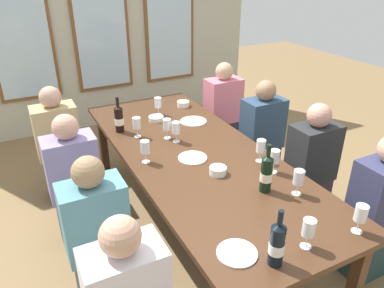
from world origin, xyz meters
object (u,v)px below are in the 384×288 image
(wine_glass_5, at_px, (137,124))
(seated_person_0, at_px, (59,147))
(wine_bottle_2, at_px, (277,244))
(seated_person_3, at_px, (376,213))
(wine_glass_3, at_px, (145,148))
(seated_person_5, at_px, (310,170))
(wine_glass_0, at_px, (309,229))
(seated_person_6, at_px, (75,185))
(wine_glass_9, at_px, (176,128))
(seated_person_4, at_px, (98,240))
(wine_bottle_1, at_px, (119,119))
(white_plate_0, at_px, (237,253))
(tasting_bowl_1, at_px, (183,104))
(wine_glass_8, at_px, (158,103))
(wine_glass_6, at_px, (167,126))
(dining_table, at_px, (196,160))
(tasting_bowl_0, at_px, (156,118))
(tasting_bowl_2, at_px, (218,170))
(seated_person_1, at_px, (223,114))
(wine_glass_4, at_px, (299,178))
(wine_glass_7, at_px, (261,147))
(wine_glass_1, at_px, (275,157))
(wine_bottle_0, at_px, (266,173))
(seated_person_7, at_px, (261,139))
(wine_glass_2, at_px, (361,214))
(white_plate_1, at_px, (193,121))

(wine_glass_5, height_order, seated_person_0, seated_person_0)
(wine_bottle_2, relative_size, seated_person_3, 0.29)
(wine_glass_3, xyz_separation_m, seated_person_5, (1.28, -0.39, -0.33))
(wine_glass_5, bearing_deg, wine_glass_0, -78.78)
(wine_bottle_2, distance_m, seated_person_6, 1.71)
(wine_glass_9, xyz_separation_m, seated_person_4, (-0.84, -0.64, -0.34))
(wine_glass_5, bearing_deg, wine_bottle_1, 119.90)
(white_plate_0, relative_size, tasting_bowl_1, 1.73)
(wine_glass_8, xyz_separation_m, wine_glass_9, (-0.09, -0.61, 0.00))
(wine_bottle_2, relative_size, wine_glass_6, 1.84)
(wine_glass_0, bearing_deg, dining_table, 91.43)
(seated_person_3, height_order, seated_person_6, same)
(wine_glass_6, distance_m, seated_person_6, 0.86)
(wine_bottle_2, height_order, wine_glass_8, wine_bottle_2)
(dining_table, xyz_separation_m, tasting_bowl_0, (-0.03, 0.74, 0.08))
(wine_bottle_2, bearing_deg, tasting_bowl_2, 77.92)
(wine_glass_6, bearing_deg, seated_person_1, 35.61)
(seated_person_0, relative_size, seated_person_5, 1.00)
(wine_glass_4, relative_size, wine_glass_5, 1.00)
(wine_glass_5, distance_m, seated_person_4, 1.10)
(wine_bottle_1, height_order, wine_glass_7, wine_bottle_1)
(seated_person_1, bearing_deg, wine_glass_7, -110.84)
(wine_glass_1, bearing_deg, seated_person_5, 16.49)
(wine_glass_7, bearing_deg, seated_person_1, 69.16)
(wine_glass_6, distance_m, wine_glass_7, 0.81)
(wine_glass_3, distance_m, seated_person_6, 0.65)
(wine_glass_5, bearing_deg, wine_bottle_0, -68.10)
(wine_glass_6, xyz_separation_m, seated_person_4, (-0.80, -0.73, -0.33))
(wine_glass_0, height_order, seated_person_5, seated_person_5)
(wine_glass_7, height_order, seated_person_7, seated_person_7)
(wine_glass_6, distance_m, wine_glass_8, 0.54)
(tasting_bowl_0, bearing_deg, seated_person_6, -153.67)
(wine_glass_9, bearing_deg, seated_person_3, -52.82)
(wine_glass_9, xyz_separation_m, seated_person_7, (0.94, 0.07, -0.34))
(tasting_bowl_2, height_order, seated_person_0, seated_person_0)
(seated_person_0, bearing_deg, seated_person_3, -48.62)
(dining_table, distance_m, tasting_bowl_2, 0.35)
(wine_glass_3, xyz_separation_m, seated_person_1, (1.28, 1.00, -0.33))
(wine_glass_1, relative_size, wine_glass_2, 1.00)
(wine_bottle_1, xyz_separation_m, wine_bottle_2, (0.21, -1.86, 0.00))
(dining_table, xyz_separation_m, seated_person_6, (-0.89, 0.32, -0.15))
(wine_glass_5, bearing_deg, wine_glass_1, -56.39)
(tasting_bowl_1, bearing_deg, seated_person_4, -132.87)
(wine_glass_5, bearing_deg, white_plate_0, -90.65)
(white_plate_1, relative_size, wine_bottle_1, 0.78)
(wine_glass_0, distance_m, wine_glass_5, 1.70)
(wine_glass_8, distance_m, seated_person_3, 2.05)
(seated_person_1, bearing_deg, wine_glass_4, -107.32)
(wine_glass_1, distance_m, seated_person_5, 0.65)
(white_plate_1, distance_m, seated_person_6, 1.20)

